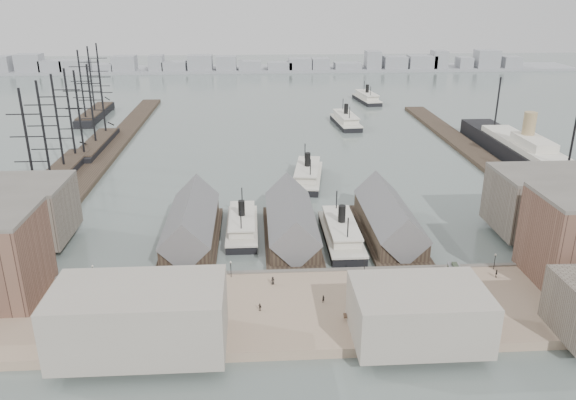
{
  "coord_description": "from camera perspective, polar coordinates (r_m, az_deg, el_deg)",
  "views": [
    {
      "loc": [
        -9.16,
        -118.42,
        62.59
      ],
      "look_at": [
        0.0,
        30.0,
        6.0
      ],
      "focal_mm": 35.0,
      "sensor_mm": 36.0,
      "label": 1
    }
  ],
  "objects": [
    {
      "name": "west_wharf",
      "position": [
        234.49,
        -17.99,
        4.53
      ],
      "size": [
        10.0,
        220.0,
        1.6
      ],
      "primitive_type": "cube",
      "color": "#2D231C",
      "rests_on": "ground"
    },
    {
      "name": "ferry_open_mid",
      "position": [
        273.96,
        5.88,
        8.08
      ],
      "size": [
        11.7,
        31.62,
        11.07
      ],
      "rotation": [
        0.0,
        0.0,
        0.08
      ],
      "color": "black",
      "rests_on": "ground"
    },
    {
      "name": "lamp_post_near_e",
      "position": [
        127.86,
        7.8,
        -6.29
      ],
      "size": [
        0.44,
        0.44,
        3.92
      ],
      "color": "black",
      "rests_on": "quay"
    },
    {
      "name": "ferry_open_far",
      "position": [
        333.47,
        8.01,
        10.25
      ],
      "size": [
        12.72,
        30.7,
        10.64
      ],
      "rotation": [
        0.0,
        0.0,
        0.13
      ],
      "color": "black",
      "rests_on": "ground"
    },
    {
      "name": "pedestrian_8",
      "position": [
        134.11,
        20.41,
        -7.02
      ],
      "size": [
        0.82,
        1.15,
        1.81
      ],
      "primitive_type": "imported",
      "rotation": [
        0.0,
        0.0,
        1.17
      ],
      "color": "black",
      "rests_on": "quay"
    },
    {
      "name": "warehouse_west_back",
      "position": [
        158.69,
        -25.83,
        -1.08
      ],
      "size": [
        26.0,
        20.0,
        14.0
      ],
      "primitive_type": "cube",
      "color": "#60564C",
      "rests_on": "west_land"
    },
    {
      "name": "street_bldg_west",
      "position": [
        104.32,
        -14.81,
        -11.5
      ],
      "size": [
        30.0,
        16.0,
        12.0
      ],
      "primitive_type": "cube",
      "color": "gray",
      "rests_on": "quay"
    },
    {
      "name": "horse_cart_center",
      "position": [
        116.4,
        -8.49,
        -10.34
      ],
      "size": [
        4.89,
        1.83,
        1.49
      ],
      "rotation": [
        0.0,
        0.0,
        1.44
      ],
      "color": "black",
      "rests_on": "quay"
    },
    {
      "name": "street_bldg_center",
      "position": [
        106.81,
        13.12,
        -11.14
      ],
      "size": [
        24.0,
        16.0,
        10.0
      ],
      "primitive_type": "cube",
      "color": "gray",
      "rests_on": "quay"
    },
    {
      "name": "ferry_docked_east",
      "position": [
        147.58,
        5.42,
        -3.3
      ],
      "size": [
        8.93,
        29.77,
        10.63
      ],
      "color": "black",
      "rests_on": "ground"
    },
    {
      "name": "pedestrian_9",
      "position": [
        126.84,
        24.78,
        -9.38
      ],
      "size": [
        0.66,
        0.91,
        1.73
      ],
      "primitive_type": "imported",
      "rotation": [
        0.0,
        0.0,
        4.58
      ],
      "color": "black",
      "rests_on": "quay"
    },
    {
      "name": "ferry_shed_east",
      "position": [
        151.32,
        10.19,
        -2.03
      ],
      "size": [
        14.0,
        42.0,
        12.6
      ],
      "color": "#2D231C",
      "rests_on": "ground"
    },
    {
      "name": "ground",
      "position": [
        134.25,
        0.79,
        -6.96
      ],
      "size": [
        900.0,
        900.0,
        0.0
      ],
      "primitive_type": "plane",
      "color": "#54615D",
      "rests_on": "ground"
    },
    {
      "name": "ferry_docked_west",
      "position": [
        152.56,
        -4.69,
        -2.52
      ],
      "size": [
        8.23,
        27.44,
        9.8
      ],
      "color": "black",
      "rests_on": "ground"
    },
    {
      "name": "pedestrian_7",
      "position": [
        121.16,
        18.1,
        -9.86
      ],
      "size": [
        0.88,
        1.21,
        1.68
      ],
      "primitive_type": "imported",
      "rotation": [
        0.0,
        0.0,
        1.32
      ],
      "color": "black",
      "rests_on": "quay"
    },
    {
      "name": "pedestrian_0",
      "position": [
        130.76,
        -23.67,
        -8.25
      ],
      "size": [
        0.76,
        0.63,
        1.81
      ],
      "primitive_type": "imported",
      "rotation": [
        0.0,
        0.0,
        3.39
      ],
      "color": "black",
      "rests_on": "quay"
    },
    {
      "name": "far_shore",
      "position": [
        456.4,
        -2.69,
        13.43
      ],
      "size": [
        500.0,
        40.0,
        15.72
      ],
      "color": "gray",
      "rests_on": "ground"
    },
    {
      "name": "ocean_steamer",
      "position": [
        228.55,
        22.95,
        4.38
      ],
      "size": [
        13.57,
        99.15,
        19.83
      ],
      "color": "black",
      "rests_on": "ground"
    },
    {
      "name": "seawall",
      "position": [
        129.14,
        0.97,
        -7.58
      ],
      "size": [
        180.0,
        1.2,
        2.3
      ],
      "primitive_type": "cube",
      "color": "#59544C",
      "rests_on": "ground"
    },
    {
      "name": "ferry_shed_west",
      "position": [
        148.15,
        -9.78,
        -2.51
      ],
      "size": [
        14.0,
        42.0,
        12.6
      ],
      "color": "#2D231C",
      "rests_on": "ground"
    },
    {
      "name": "sailing_ship_near",
      "position": [
        207.58,
        -22.31,
        2.44
      ],
      "size": [
        8.64,
        59.51,
        35.52
      ],
      "color": "black",
      "rests_on": "ground"
    },
    {
      "name": "pedestrian_10",
      "position": [
        129.42,
        13.4,
        -7.25
      ],
      "size": [
        1.09,
        1.11,
        1.81
      ],
      "primitive_type": "imported",
      "rotation": [
        0.0,
        0.0,
        2.27
      ],
      "color": "black",
      "rests_on": "quay"
    },
    {
      "name": "warehouse_east_back",
      "position": [
        163.01,
        24.96,
        -0.2
      ],
      "size": [
        28.0,
        20.0,
        15.0
      ],
      "primitive_type": "cube",
      "color": "#60564C",
      "rests_on": "east_land"
    },
    {
      "name": "pedestrian_2",
      "position": [
        125.62,
        -9.21,
        -7.88
      ],
      "size": [
        0.7,
        1.1,
        1.61
      ],
      "primitive_type": "imported",
      "rotation": [
        0.0,
        0.0,
        4.61
      ],
      "color": "black",
      "rests_on": "quay"
    },
    {
      "name": "tram",
      "position": [
        127.09,
        16.78,
        -7.7
      ],
      "size": [
        3.7,
        10.01,
        3.48
      ],
      "rotation": [
        0.0,
        0.0,
        -0.12
      ],
      "color": "black",
      "rests_on": "quay"
    },
    {
      "name": "horse_cart_left",
      "position": [
        124.18,
        -12.63,
        -8.48
      ],
      "size": [
        4.53,
        4.06,
        1.7
      ],
      "rotation": [
        0.0,
        0.0,
        0.89
      ],
      "color": "black",
      "rests_on": "quay"
    },
    {
      "name": "sailing_ship_mid",
      "position": [
        243.14,
        -18.9,
        5.39
      ],
      "size": [
        8.4,
        48.55,
        34.55
      ],
      "color": "black",
      "rests_on": "ground"
    },
    {
      "name": "sailing_ship_far",
      "position": [
        305.52,
        -19.0,
        8.38
      ],
      "size": [
        8.63,
        47.92,
        35.46
      ],
      "color": "black",
      "rests_on": "ground"
    },
    {
      "name": "pedestrian_11",
      "position": [
        127.78,
        -16.99,
        -8.03
      ],
      "size": [
        0.94,
        1.04,
        1.74
      ],
      "primitive_type": "imported",
      "rotation": [
        0.0,
        0.0,
        5.12
      ],
      "color": "black",
      "rests_on": "quay"
    },
    {
      "name": "pedestrian_5",
      "position": [
        116.81,
        3.61,
        -10.0
      ],
      "size": [
        0.72,
        0.67,
        1.61
      ],
      "primitive_type": "imported",
      "rotation": [
        0.0,
        0.0,
        0.53
      ],
      "color": "black",
      "rests_on": "quay"
    },
    {
      "name": "pedestrian_1",
      "position": [
        117.47,
        -17.83,
        -10.88
      ],
      "size": [
        0.97,
        0.88,
        1.61
      ],
      "primitive_type": "imported",
      "rotation": [
        0.0,
        0.0,
        2.71
      ],
      "color": "black",
      "rests_on": "quay"
    },
    {
      "name": "ferry_open_near",
      "position": [
        191.9,
        1.98,
        2.59
      ],
      "size": [
        13.7,
        31.56,
        10.9
      ],
      "rotation": [
        0.0,
        0.0,
        -0.15
      ],
      "color": "black",
      "rests_on": "ground"
    },
    {
      "name": "pedestrian_3",
      "position": [
        114.1,
        -2.88,
        -10.79
      ],
      "size": [
        0.93,
        0.96,
        1.61
      ],
      "primitive_type": "imported",
      "rotation": [
        0.0,
        0.0,
        5.47
      ],
      "color": "black",
      "rests_on": "quay"
    },
    {
      "name": "quay",
      "position": [
        116.46,
        1.54,
        -11.1
      ],
      "size": [
        180.0,
        30.0,
        2.0
      ],
      "primitive_type": "cube",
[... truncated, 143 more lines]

